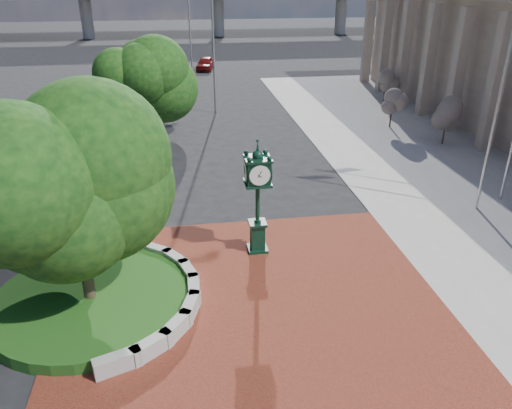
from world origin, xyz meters
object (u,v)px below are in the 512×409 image
object	(u,v)px
flagpole_a	(500,94)
street_lamp_far	(191,14)
post_clock	(258,193)
parked_car	(205,63)
street_lamp_near	(216,41)

from	to	relation	value
flagpole_a	street_lamp_far	world-z (taller)	flagpole_a
post_clock	flagpole_a	distance (m)	10.73
parked_car	street_lamp_near	bearing A→B (deg)	-77.65
street_lamp_near	street_lamp_far	bearing A→B (deg)	93.22
parked_car	street_lamp_near	distance (m)	18.17
street_lamp_far	flagpole_a	bearing A→B (deg)	-73.50
flagpole_a	street_lamp_far	bearing A→B (deg)	106.50
street_lamp_far	post_clock	bearing A→B (deg)	-88.82
parked_car	street_lamp_near	world-z (taller)	street_lamp_near
flagpole_a	street_lamp_near	distance (m)	20.69
post_clock	street_lamp_near	xyz separation A→B (m)	(0.26, 20.30, 2.75)
flagpole_a	street_lamp_near	bearing A→B (deg)	118.59
parked_car	street_lamp_far	distance (m)	5.08
street_lamp_near	street_lamp_far	distance (m)	18.88
parked_car	flagpole_a	bearing A→B (deg)	-61.93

